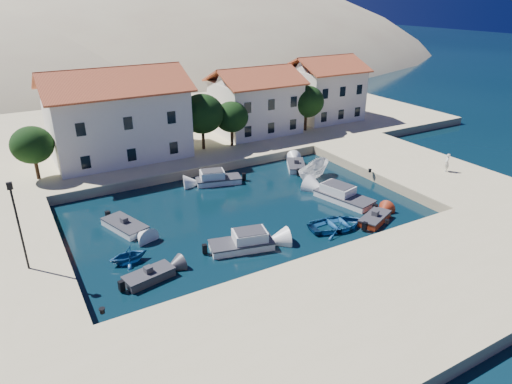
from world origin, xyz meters
TOP-DOWN VIEW (x-y plane):
  - ground at (0.00, 0.00)m, footprint 400.00×400.00m
  - quay_south at (0.00, -6.00)m, footprint 52.00×12.00m
  - quay_east at (20.50, 10.00)m, footprint 11.00×20.00m
  - quay_west at (-19.00, 10.00)m, footprint 8.00×20.00m
  - quay_north at (2.00, 38.00)m, footprint 80.00×36.00m
  - hills at (20.64, 123.62)m, footprint 254.00×176.00m
  - building_left at (-6.00, 28.00)m, footprint 14.70×9.45m
  - building_mid at (12.00, 29.00)m, footprint 10.50×8.40m
  - building_right at (24.00, 30.00)m, footprint 9.45×8.40m
  - trees at (4.51, 25.46)m, footprint 37.30×5.30m
  - lamppost at (-17.50, 8.00)m, footprint 0.35×0.25m
  - bollards at (2.80, 3.87)m, footprint 29.36×9.56m
  - motorboat_grey_sw at (-10.55, 4.12)m, footprint 3.62×2.15m
  - cabin_cruiser_south at (-3.15, 4.65)m, footprint 5.18×3.13m
  - rowboat_south at (5.26, 3.61)m, footprint 5.33×4.15m
  - motorboat_red_se at (8.75, 2.87)m, footprint 3.83×2.81m
  - cabin_cruiser_east at (9.26, 7.46)m, footprint 3.59×6.03m
  - boat_east at (10.03, 13.39)m, footprint 5.27×3.72m
  - motorboat_white_ne at (10.28, 16.83)m, footprint 3.44×4.26m
  - rowboat_west at (-11.14, 7.05)m, footprint 2.76×2.39m
  - motorboat_white_west at (-10.01, 12.19)m, footprint 3.16×4.71m
  - cabin_cruiser_north at (0.97, 17.28)m, footprint 4.92×3.06m
  - pedestrian at (21.61, 6.27)m, footprint 0.81×0.81m

SIDE VIEW (x-z plane):
  - hills at x=20.64m, z-range -72.90..26.10m
  - ground at x=0.00m, z-range 0.00..0.00m
  - rowboat_south at x=5.26m, z-range -0.51..0.51m
  - boat_east at x=10.03m, z-range -0.95..0.95m
  - rowboat_west at x=-11.14m, z-range -0.72..0.72m
  - motorboat_white_west at x=-10.01m, z-range -0.33..0.92m
  - motorboat_white_ne at x=10.28m, z-range -0.33..0.92m
  - motorboat_red_se at x=8.75m, z-range -0.33..0.92m
  - motorboat_grey_sw at x=-10.55m, z-range -0.33..0.92m
  - cabin_cruiser_south at x=-3.15m, z-range -0.32..1.28m
  - cabin_cruiser_east at x=9.26m, z-range -0.32..1.28m
  - cabin_cruiser_north at x=0.97m, z-range -0.32..1.28m
  - quay_south at x=0.00m, z-range 0.00..1.00m
  - quay_east at x=20.50m, z-range 0.00..1.00m
  - quay_west at x=-19.00m, z-range 0.00..1.00m
  - quay_north at x=2.00m, z-range 0.00..1.00m
  - bollards at x=2.80m, z-range 1.00..1.30m
  - pedestrian at x=21.61m, z-range 1.00..2.90m
  - lamppost at x=-17.50m, z-range 1.64..7.87m
  - trees at x=4.51m, z-range 1.61..8.06m
  - building_mid at x=12.00m, z-range 1.07..9.37m
  - building_right at x=24.00m, z-range 1.07..9.87m
  - building_left at x=-6.00m, z-range 1.09..10.79m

